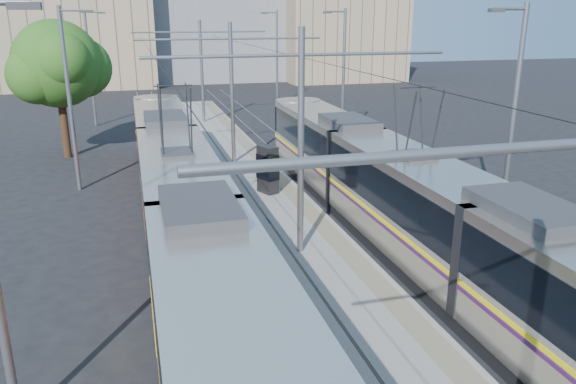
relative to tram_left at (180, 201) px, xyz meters
name	(u,v)px	position (x,y,z in m)	size (l,w,h in m)	color
platform	(245,180)	(3.60, 7.05, -1.56)	(4.00, 50.00, 0.30)	gray
tactile_strip_left	(215,179)	(2.15, 7.05, -1.40)	(0.70, 50.00, 0.01)	gray
tactile_strip_right	(275,175)	(5.05, 7.05, -1.40)	(0.70, 50.00, 0.01)	gray
rails	(246,183)	(3.60, 7.05, -1.69)	(8.71, 70.00, 0.03)	gray
tram_left	(180,201)	(0.00, 0.00, 0.00)	(2.43, 29.39, 5.50)	black
tram_right	(411,200)	(7.20, -2.42, 0.15)	(2.43, 27.90, 5.50)	black
catenary	(257,95)	(3.60, 4.21, 2.82)	(9.20, 70.00, 7.00)	slate
street_lamps	(228,84)	(3.60, 11.05, 2.47)	(15.18, 38.22, 8.00)	slate
shelter	(268,168)	(4.07, 4.44, -0.34)	(0.88, 1.07, 2.03)	black
tree	(63,65)	(-4.68, 14.92, 3.32)	(5.12, 4.73, 7.44)	#382314
building_left	(76,17)	(-6.40, 50.05, 5.65)	(16.32, 12.24, 14.70)	#9F846C
building_centre	(216,11)	(9.60, 54.05, 6.30)	(18.36, 14.28, 16.01)	gray
building_right	(340,27)	(23.60, 48.05, 4.47)	(14.28, 10.20, 12.34)	#9F846C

